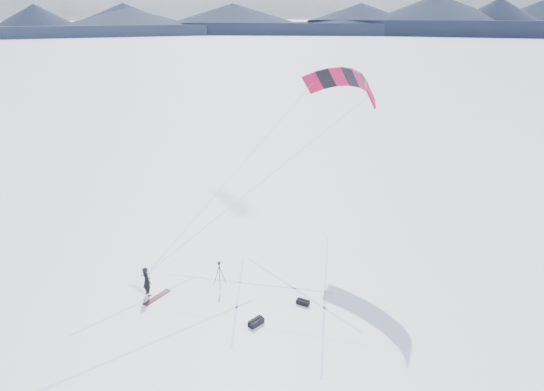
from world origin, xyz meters
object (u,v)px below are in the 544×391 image
object	(u,v)px
gear_bag_b	(303,302)
snowboard	(157,297)
tripod	(219,271)
gear_bag_a	(256,322)
snowkiter	(148,295)

from	to	relation	value
gear_bag_b	snowboard	bearing A→B (deg)	-157.52
tripod	gear_bag_b	bearing A→B (deg)	-57.50
tripod	snowboard	bearing A→B (deg)	161.01
snowboard	gear_bag_a	size ratio (longest dim) A/B	1.97
snowboard	tripod	distance (m)	3.46
gear_bag_b	gear_bag_a	bearing A→B (deg)	-118.29
snowkiter	gear_bag_a	world-z (taller)	snowkiter
tripod	gear_bag_b	world-z (taller)	tripod
snowkiter	snowboard	size ratio (longest dim) A/B	0.99
snowkiter	snowboard	bearing A→B (deg)	-156.28
snowboard	tripod	xyz separation A→B (m)	(3.33, -0.02, 0.94)
snowboard	tripod	world-z (taller)	tripod
gear_bag_a	gear_bag_b	size ratio (longest dim) A/B	1.24
snowkiter	gear_bag_b	size ratio (longest dim) A/B	2.41
snowboard	gear_bag_b	xyz separation A→B (m)	(6.97, -2.95, 0.11)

